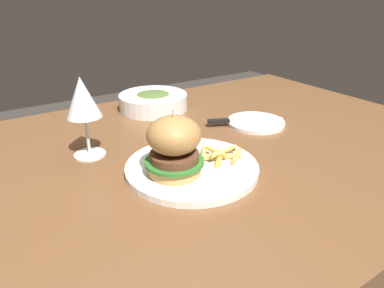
{
  "coord_description": "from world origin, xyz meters",
  "views": [
    {
      "loc": [
        -0.37,
        -0.61,
        1.09
      ],
      "look_at": [
        -0.01,
        -0.05,
        0.78
      ],
      "focal_mm": 32.0,
      "sensor_mm": 36.0,
      "label": 1
    }
  ],
  "objects": [
    {
      "name": "bread_plate",
      "position": [
        0.26,
        0.04,
        0.74
      ],
      "size": [
        0.16,
        0.16,
        0.01
      ],
      "primitive_type": "cylinder",
      "color": "white",
      "rests_on": "dining_table"
    },
    {
      "name": "wine_glass",
      "position": [
        -0.18,
        0.1,
        0.87
      ],
      "size": [
        0.08,
        0.08,
        0.18
      ],
      "color": "silver",
      "rests_on": "dining_table"
    },
    {
      "name": "dining_table",
      "position": [
        0.0,
        0.0,
        0.66
      ],
      "size": [
        1.45,
        0.91,
        0.74
      ],
      "color": "brown",
      "rests_on": "ground"
    },
    {
      "name": "main_plate",
      "position": [
        -0.03,
        -0.08,
        0.75
      ],
      "size": [
        0.27,
        0.27,
        0.01
      ],
      "primitive_type": "cylinder",
      "color": "white",
      "rests_on": "dining_table"
    },
    {
      "name": "fries_pile",
      "position": [
        0.04,
        -0.1,
        0.76
      ],
      "size": [
        0.11,
        0.1,
        0.02
      ],
      "color": "#E0B251",
      "rests_on": "main_plate"
    },
    {
      "name": "table_knife",
      "position": [
        0.22,
        0.06,
        0.75
      ],
      "size": [
        0.2,
        0.1,
        0.01
      ],
      "color": "silver",
      "rests_on": "bread_plate"
    },
    {
      "name": "burger_sandwich",
      "position": [
        -0.08,
        -0.09,
        0.81
      ],
      "size": [
        0.12,
        0.12,
        0.13
      ],
      "color": "tan",
      "rests_on": "main_plate"
    },
    {
      "name": "soup_bowl",
      "position": [
        0.09,
        0.31,
        0.77
      ],
      "size": [
        0.21,
        0.21,
        0.05
      ],
      "color": "white",
      "rests_on": "dining_table"
    }
  ]
}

